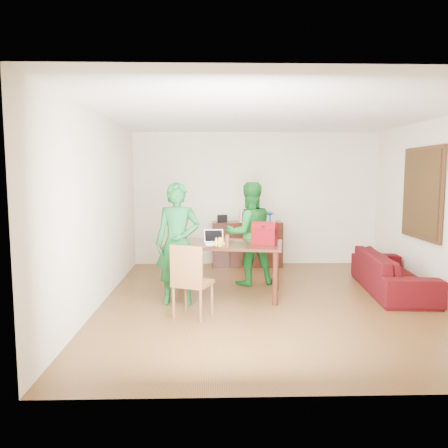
{
  "coord_description": "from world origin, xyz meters",
  "views": [
    {
      "loc": [
        -0.9,
        -6.2,
        1.85
      ],
      "look_at": [
        -0.72,
        0.55,
        1.08
      ],
      "focal_mm": 35.0,
      "sensor_mm": 36.0,
      "label": 1
    }
  ],
  "objects_px": {
    "chair": "(192,296)",
    "sofa": "(392,272)",
    "bottle": "(227,240)",
    "person_near": "(178,244)",
    "red_bag": "(265,235)",
    "laptop": "(215,241)",
    "person_far": "(249,234)",
    "table": "(224,250)"
  },
  "relations": [
    {
      "from": "person_near",
      "to": "person_far",
      "type": "height_order",
      "value": "person_near"
    },
    {
      "from": "sofa",
      "to": "bottle",
      "type": "bearing_deg",
      "value": 106.23
    },
    {
      "from": "person_far",
      "to": "red_bag",
      "type": "distance_m",
      "value": 0.81
    },
    {
      "from": "laptop",
      "to": "red_bag",
      "type": "distance_m",
      "value": 0.75
    },
    {
      "from": "table",
      "to": "sofa",
      "type": "xyz_separation_m",
      "value": [
        2.67,
        0.15,
        -0.4
      ]
    },
    {
      "from": "table",
      "to": "laptop",
      "type": "distance_m",
      "value": 0.23
    },
    {
      "from": "red_bag",
      "to": "table",
      "type": "bearing_deg",
      "value": -166.38
    },
    {
      "from": "person_near",
      "to": "bottle",
      "type": "height_order",
      "value": "person_near"
    },
    {
      "from": "person_far",
      "to": "bottle",
      "type": "xyz_separation_m",
      "value": [
        -0.41,
        -1.06,
        0.05
      ]
    },
    {
      "from": "person_far",
      "to": "bottle",
      "type": "bearing_deg",
      "value": 55.23
    },
    {
      "from": "laptop",
      "to": "red_bag",
      "type": "bearing_deg",
      "value": -7.78
    },
    {
      "from": "table",
      "to": "laptop",
      "type": "relative_size",
      "value": 5.85
    },
    {
      "from": "person_far",
      "to": "table",
      "type": "bearing_deg",
      "value": 43.9
    },
    {
      "from": "table",
      "to": "red_bag",
      "type": "distance_m",
      "value": 0.65
    },
    {
      "from": "person_near",
      "to": "sofa",
      "type": "bearing_deg",
      "value": 12.71
    },
    {
      "from": "chair",
      "to": "red_bag",
      "type": "xyz_separation_m",
      "value": [
        1.05,
        0.94,
        0.66
      ]
    },
    {
      "from": "chair",
      "to": "sofa",
      "type": "distance_m",
      "value": 3.33
    },
    {
      "from": "bottle",
      "to": "sofa",
      "type": "xyz_separation_m",
      "value": [
        2.64,
        0.51,
        -0.61
      ]
    },
    {
      "from": "bottle",
      "to": "chair",
      "type": "bearing_deg",
      "value": -125.34
    },
    {
      "from": "chair",
      "to": "laptop",
      "type": "xyz_separation_m",
      "value": [
        0.3,
        0.94,
        0.57
      ]
    },
    {
      "from": "person_far",
      "to": "laptop",
      "type": "xyz_separation_m",
      "value": [
        -0.59,
        -0.78,
        -0.01
      ]
    },
    {
      "from": "chair",
      "to": "person_near",
      "type": "relative_size",
      "value": 0.56
    },
    {
      "from": "person_near",
      "to": "red_bag",
      "type": "bearing_deg",
      "value": 16.99
    },
    {
      "from": "bottle",
      "to": "table",
      "type": "bearing_deg",
      "value": 94.87
    },
    {
      "from": "laptop",
      "to": "bottle",
      "type": "relative_size",
      "value": 1.61
    },
    {
      "from": "person_near",
      "to": "laptop",
      "type": "bearing_deg",
      "value": 33.73
    },
    {
      "from": "table",
      "to": "person_far",
      "type": "relative_size",
      "value": 1.09
    },
    {
      "from": "person_far",
      "to": "red_bag",
      "type": "bearing_deg",
      "value": 87.93
    },
    {
      "from": "sofa",
      "to": "person_far",
      "type": "bearing_deg",
      "value": 81.44
    },
    {
      "from": "red_bag",
      "to": "sofa",
      "type": "xyz_separation_m",
      "value": [
        2.07,
        0.24,
        -0.64
      ]
    },
    {
      "from": "person_near",
      "to": "laptop",
      "type": "relative_size",
      "value": 5.45
    },
    {
      "from": "table",
      "to": "person_near",
      "type": "height_order",
      "value": "person_near"
    },
    {
      "from": "red_bag",
      "to": "chair",
      "type": "bearing_deg",
      "value": -115.59
    },
    {
      "from": "chair",
      "to": "person_near",
      "type": "height_order",
      "value": "person_near"
    },
    {
      "from": "table",
      "to": "chair",
      "type": "distance_m",
      "value": 1.2
    },
    {
      "from": "bottle",
      "to": "person_far",
      "type": "bearing_deg",
      "value": 68.79
    },
    {
      "from": "chair",
      "to": "person_far",
      "type": "bearing_deg",
      "value": 85.87
    },
    {
      "from": "table",
      "to": "sofa",
      "type": "bearing_deg",
      "value": 12.76
    },
    {
      "from": "chair",
      "to": "table",
      "type": "bearing_deg",
      "value": 89.81
    },
    {
      "from": "person_near",
      "to": "bottle",
      "type": "bearing_deg",
      "value": 6.26
    },
    {
      "from": "person_near",
      "to": "sofa",
      "type": "xyz_separation_m",
      "value": [
        3.34,
        0.55,
        -0.57
      ]
    },
    {
      "from": "person_far",
      "to": "laptop",
      "type": "height_order",
      "value": "person_far"
    }
  ]
}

